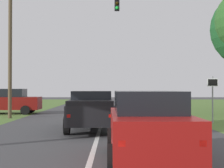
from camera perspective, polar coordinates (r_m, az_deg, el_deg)
The scene contains 6 objects.
ground_plane at distance 14.04m, azimuth -2.50°, elevation -8.64°, with size 120.00×120.00×0.00m, color #424244.
red_suv_near at distance 8.76m, azimuth 6.01°, elevation -6.91°, with size 2.15×4.68×1.85m.
pickup_truck_lead at distance 15.32m, azimuth -3.63°, elevation -4.43°, with size 2.32×5.37×1.81m.
traffic_light at distance 22.23m, azimuth -12.51°, elevation 8.86°, with size 7.84×0.40×8.59m.
keep_moving_sign at distance 19.12m, azimuth 16.82°, elevation -1.52°, with size 0.60×0.09×2.61m.
crossing_suv_far at distance 26.36m, azimuth -17.55°, elevation -2.79°, with size 4.67×2.16×1.90m.
Camera 1 is at (0.57, -3.44, 1.91)m, focal length 53.02 mm.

